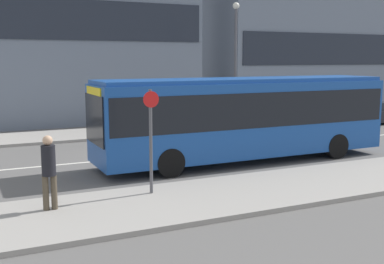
{
  "coord_description": "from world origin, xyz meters",
  "views": [
    {
      "loc": [
        -5.68,
        -17.51,
        3.82
      ],
      "look_at": [
        1.71,
        -2.02,
        1.2
      ],
      "focal_mm": 45.0,
      "sensor_mm": 36.0,
      "label": 1
    }
  ],
  "objects_px": {
    "city_bus": "(244,114)",
    "pedestrian_near_stop": "(49,167)",
    "street_lamp": "(235,51)",
    "bus_stop_sign": "(151,134)",
    "parked_car_0": "(370,113)"
  },
  "relations": [
    {
      "from": "city_bus",
      "to": "street_lamp",
      "type": "xyz_separation_m",
      "value": [
        3.98,
        7.44,
        2.41
      ]
    },
    {
      "from": "pedestrian_near_stop",
      "to": "bus_stop_sign",
      "type": "distance_m",
      "value": 2.86
    },
    {
      "from": "pedestrian_near_stop",
      "to": "street_lamp",
      "type": "relative_size",
      "value": 0.28
    },
    {
      "from": "city_bus",
      "to": "bus_stop_sign",
      "type": "bearing_deg",
      "value": -147.05
    },
    {
      "from": "city_bus",
      "to": "parked_car_0",
      "type": "distance_m",
      "value": 13.57
    },
    {
      "from": "city_bus",
      "to": "pedestrian_near_stop",
      "type": "xyz_separation_m",
      "value": [
        -7.63,
        -3.34,
        -0.6
      ]
    },
    {
      "from": "bus_stop_sign",
      "to": "parked_car_0",
      "type": "bearing_deg",
      "value": 27.22
    },
    {
      "from": "pedestrian_near_stop",
      "to": "parked_car_0",
      "type": "bearing_deg",
      "value": 29.78
    },
    {
      "from": "parked_car_0",
      "to": "bus_stop_sign",
      "type": "height_order",
      "value": "bus_stop_sign"
    },
    {
      "from": "parked_car_0",
      "to": "city_bus",
      "type": "bearing_deg",
      "value": -154.83
    },
    {
      "from": "bus_stop_sign",
      "to": "pedestrian_near_stop",
      "type": "bearing_deg",
      "value": -173.75
    },
    {
      "from": "parked_car_0",
      "to": "pedestrian_near_stop",
      "type": "height_order",
      "value": "pedestrian_near_stop"
    },
    {
      "from": "pedestrian_near_stop",
      "to": "street_lamp",
      "type": "distance_m",
      "value": 16.13
    },
    {
      "from": "bus_stop_sign",
      "to": "street_lamp",
      "type": "xyz_separation_m",
      "value": [
        8.84,
        10.48,
        2.4
      ]
    },
    {
      "from": "parked_car_0",
      "to": "street_lamp",
      "type": "relative_size",
      "value": 0.66
    }
  ]
}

